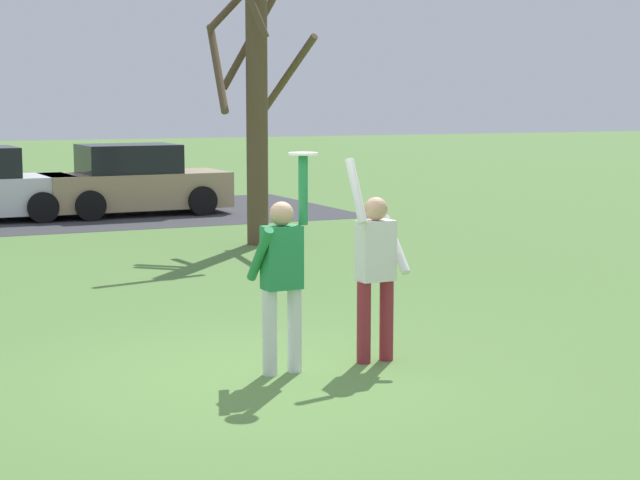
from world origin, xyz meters
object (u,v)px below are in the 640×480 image
Objects in this scene: person_catcher at (282,272)px; person_defender at (376,265)px; frisbee_disc at (303,154)px; parked_car_tan at (134,182)px; bare_tree_tall at (255,92)px.

person_defender is (1.02, 0.04, -0.00)m from person_catcher.
person_catcher reaches higher than person_defender.
person_defender is 1.37m from frisbee_disc.
parked_car_tan is (2.40, 14.51, -0.25)m from person_catcher.
person_defender is 14.54m from parked_car_tan.
frisbee_disc is 0.07× the size of parked_car_tan.
frisbee_disc is 0.05× the size of bare_tree_tall.
person_defender is 0.35× the size of bare_tree_tall.
person_defender is at bearing -103.56° from bare_tree_tall.
person_catcher reaches higher than parked_car_tan.
bare_tree_tall is (0.69, -5.86, 2.00)m from parked_car_tan.
frisbee_disc reaches higher than person_defender.
frisbee_disc reaches higher than parked_car_tan.
person_defender is at bearing -0.00° from person_catcher.
person_catcher is at bearing 0.00° from person_defender.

